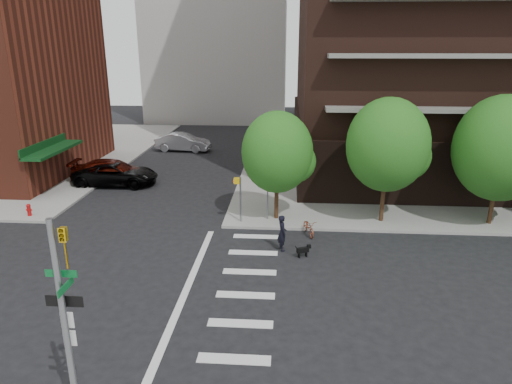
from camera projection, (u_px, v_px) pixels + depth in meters
name	position (u px, v px, depth m)	size (l,w,h in m)	color
ground	(173.00, 293.00, 18.77)	(120.00, 120.00, 0.00)	black
sidewalk_ne	(471.00, 162.00, 39.67)	(39.00, 33.00, 0.15)	gray
crosswalk	(226.00, 294.00, 18.62)	(3.85, 13.00, 0.01)	silver
tree_a	(277.00, 152.00, 25.33)	(4.00, 4.00, 5.90)	#301E11
tree_b	(388.00, 145.00, 24.77)	(4.50, 4.50, 6.65)	#301E11
tree_c	(501.00, 148.00, 24.40)	(5.00, 5.00, 6.80)	#301E11
traffic_signal	(71.00, 354.00, 10.86)	(0.90, 0.75, 6.00)	slate
pedestrian_signal	(246.00, 192.00, 25.57)	(2.18, 0.67, 2.60)	slate
fire_hydrant	(29.00, 209.00, 26.73)	(0.24, 0.24, 0.73)	#A50C0C
parked_car_black	(116.00, 174.00, 33.02)	(5.91, 2.73, 1.64)	black
parked_car_maroon	(113.00, 172.00, 33.49)	(5.97, 2.43, 1.73)	#410B05
parked_car_silver	(183.00, 142.00, 43.75)	(5.20, 1.81, 1.71)	#A1A2A9
scooter	(309.00, 227.00, 24.42)	(0.57, 1.64, 0.86)	#9A442C
dog_walker	(282.00, 233.00, 22.44)	(0.44, 0.66, 1.82)	black
dog	(304.00, 250.00, 21.82)	(0.70, 0.43, 0.60)	black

